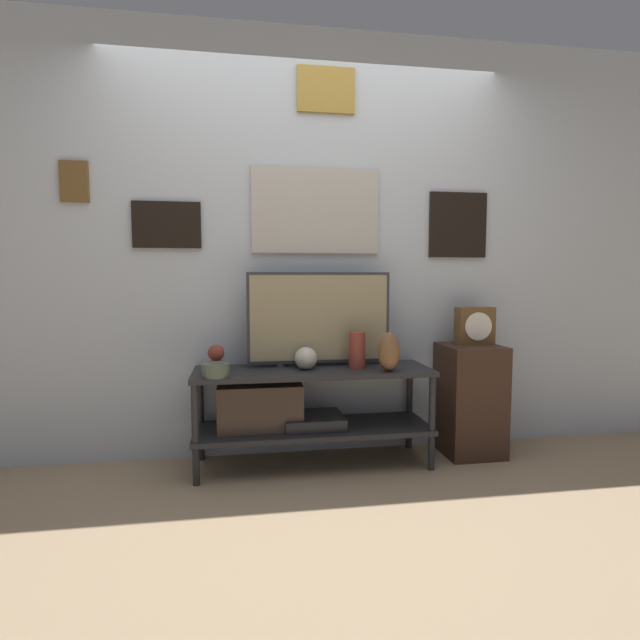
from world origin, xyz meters
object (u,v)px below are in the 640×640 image
(vase_round_glass, at_px, (306,358))
(vase_urn_stoneware, at_px, (389,352))
(vase_wide_bowl, at_px, (216,370))
(television, at_px, (319,318))
(decorative_bust, at_px, (216,357))
(mantel_clock, at_px, (475,326))
(vase_tall_ceramic, at_px, (357,350))

(vase_round_glass, xyz_separation_m, vase_urn_stoneware, (0.47, -0.13, 0.05))
(vase_wide_bowl, xyz_separation_m, vase_urn_stoneware, (1.00, 0.01, 0.08))
(television, distance_m, vase_round_glass, 0.28)
(vase_wide_bowl, xyz_separation_m, decorative_bust, (-0.00, 0.15, 0.05))
(television, relative_size, mantel_clock, 3.65)
(vase_round_glass, relative_size, decorative_bust, 0.85)
(vase_wide_bowl, relative_size, vase_urn_stoneware, 0.67)
(television, xyz_separation_m, mantel_clock, (1.03, -0.01, -0.06))
(television, relative_size, decorative_bust, 5.57)
(vase_round_glass, relative_size, vase_tall_ceramic, 0.61)
(television, bearing_deg, vase_round_glass, -131.30)
(vase_urn_stoneware, relative_size, mantel_clock, 0.94)
(vase_tall_ceramic, bearing_deg, vase_wide_bowl, -171.70)
(vase_round_glass, bearing_deg, vase_urn_stoneware, -15.54)
(vase_urn_stoneware, bearing_deg, mantel_clock, 19.50)
(vase_tall_ceramic, xyz_separation_m, vase_urn_stoneware, (0.16, -0.11, 0.00))
(vase_urn_stoneware, bearing_deg, vase_wide_bowl, -179.60)
(vase_tall_ceramic, xyz_separation_m, mantel_clock, (0.82, 0.12, 0.13))
(vase_urn_stoneware, bearing_deg, decorative_bust, 171.87)
(vase_wide_bowl, relative_size, mantel_clock, 0.64)
(vase_urn_stoneware, distance_m, mantel_clock, 0.70)
(vase_round_glass, height_order, mantel_clock, mantel_clock)
(television, xyz_separation_m, vase_round_glass, (-0.10, -0.11, -0.23))
(decorative_bust, bearing_deg, mantel_clock, 3.04)
(vase_wide_bowl, distance_m, mantel_clock, 1.68)
(vase_urn_stoneware, relative_size, decorative_bust, 1.44)
(mantel_clock, bearing_deg, vase_round_glass, -174.97)
(vase_tall_ceramic, relative_size, mantel_clock, 0.91)
(mantel_clock, bearing_deg, vase_wide_bowl, -171.79)
(television, xyz_separation_m, vase_wide_bowl, (-0.62, -0.25, -0.26))
(vase_tall_ceramic, relative_size, vase_urn_stoneware, 0.96)
(vase_wide_bowl, height_order, decorative_bust, decorative_bust)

